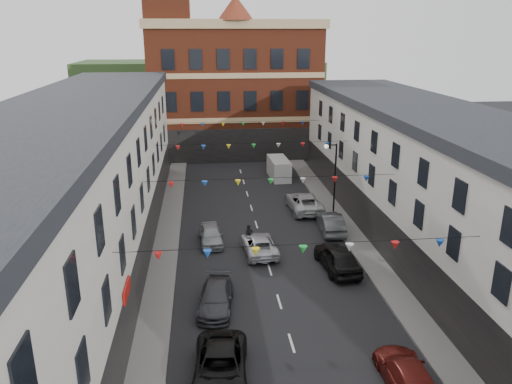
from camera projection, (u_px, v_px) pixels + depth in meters
name	position (u px, v px, depth m)	size (l,w,h in m)	color
ground	(279.00, 302.00, 28.41)	(160.00, 160.00, 0.00)	black
pavement_left	(159.00, 290.00, 29.57)	(1.80, 64.00, 0.15)	#605E5B
pavement_right	(384.00, 278.00, 30.99)	(1.80, 64.00, 0.15)	#605E5B
terrace_left	(59.00, 216.00, 26.51)	(8.40, 56.00, 10.70)	beige
terrace_right	(477.00, 208.00, 29.09)	(8.40, 56.00, 9.70)	silver
civic_building	(234.00, 87.00, 61.83)	(20.60, 13.30, 18.50)	maroon
clock_tower	(168.00, 29.00, 56.19)	(5.60, 5.60, 30.00)	maroon
distant_hill	(201.00, 91.00, 85.14)	(40.00, 14.00, 10.00)	#304D24
street_lamp	(332.00, 169.00, 41.14)	(1.10, 0.36, 6.00)	black
car_left_c	(220.00, 367.00, 21.77)	(2.35, 5.11, 1.42)	black
car_left_d	(216.00, 297.00, 27.59)	(1.82, 4.48, 1.30)	#37373D
car_left_e	(211.00, 235.00, 36.08)	(1.58, 3.94, 1.34)	#9A9EA2
car_right_c	(407.00, 375.00, 21.29)	(1.91, 4.70, 1.36)	#601713
car_right_d	(337.00, 258.00, 32.03)	(1.95, 4.84, 1.65)	black
car_right_e	(331.00, 223.00, 38.13)	(1.58, 4.54, 1.50)	#474B4E
car_right_f	(304.00, 202.00, 42.70)	(2.52, 5.47, 1.52)	silver
moving_car	(259.00, 244.00, 34.48)	(2.13, 4.62, 1.28)	silver
white_van	(279.00, 168.00, 52.19)	(1.80, 4.68, 2.07)	silver
pedestrian	(249.00, 235.00, 35.61)	(0.58, 0.38, 1.59)	black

